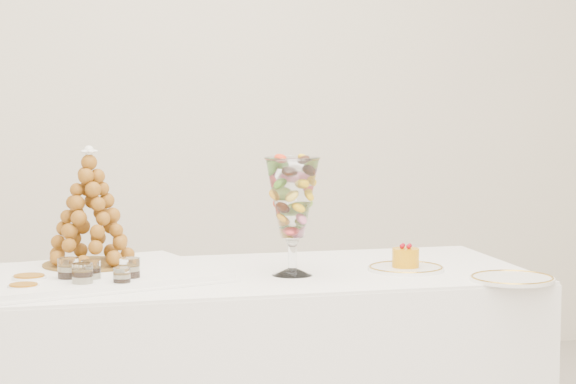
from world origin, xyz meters
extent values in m
cube|color=silver|center=(0.00, 2.00, 1.40)|extent=(4.50, 0.04, 2.80)
cube|color=white|center=(-0.08, 0.36, 0.67)|extent=(1.78, 0.72, 0.01)
cube|color=white|center=(-0.46, 0.37, 0.69)|extent=(0.79, 0.67, 0.02)
cylinder|color=white|center=(0.11, 0.29, 0.69)|extent=(0.12, 0.12, 0.02)
cylinder|color=white|center=(0.11, 0.29, 0.74)|extent=(0.03, 0.03, 0.08)
sphere|color=white|center=(0.11, 0.29, 0.78)|extent=(0.04, 0.04, 0.04)
cylinder|color=white|center=(0.46, 0.29, 0.68)|extent=(0.23, 0.23, 0.01)
cylinder|color=white|center=(0.69, 0.06, 0.68)|extent=(0.24, 0.24, 0.01)
cylinder|color=white|center=(-0.53, 0.26, 0.72)|extent=(0.07, 0.07, 0.08)
cylinder|color=white|center=(-0.47, 0.24, 0.72)|extent=(0.07, 0.07, 0.07)
cylinder|color=white|center=(-0.36, 0.23, 0.72)|extent=(0.06, 0.06, 0.08)
cylinder|color=white|center=(-0.49, 0.18, 0.72)|extent=(0.07, 0.07, 0.08)
cylinder|color=white|center=(-0.39, 0.16, 0.71)|extent=(0.05, 0.05, 0.06)
cylinder|color=white|center=(-0.63, 0.28, 0.69)|extent=(0.09, 0.09, 0.03)
cylinder|color=white|center=(-0.65, 0.16, 0.69)|extent=(0.08, 0.08, 0.03)
cylinder|color=brown|center=(-0.45, 0.47, 0.70)|extent=(0.28, 0.28, 0.01)
cone|color=brown|center=(-0.45, 0.47, 0.88)|extent=(0.28, 0.28, 0.34)
sphere|color=white|center=(-0.45, 0.47, 1.03)|extent=(0.03, 0.03, 0.03)
cylinder|color=orange|center=(0.46, 0.29, 0.72)|extent=(0.08, 0.08, 0.06)
sphere|color=maroon|center=(0.47, 0.29, 0.75)|extent=(0.01, 0.01, 0.01)
sphere|color=maroon|center=(0.45, 0.30, 0.75)|extent=(0.01, 0.01, 0.01)
sphere|color=maroon|center=(0.44, 0.29, 0.75)|extent=(0.01, 0.01, 0.01)
sphere|color=maroon|center=(0.46, 0.28, 0.75)|extent=(0.01, 0.01, 0.01)
camera|label=1|loc=(-0.65, -2.82, 1.24)|focal=70.00mm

